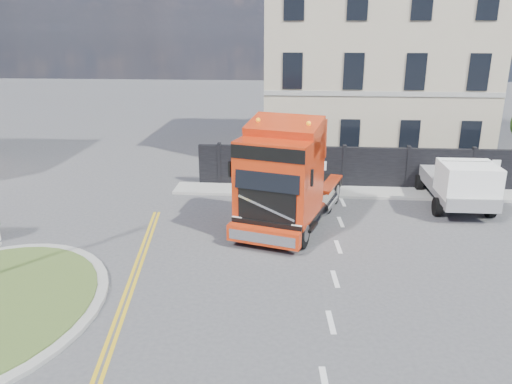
{
  "coord_description": "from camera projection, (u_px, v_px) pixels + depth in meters",
  "views": [
    {
      "loc": [
        1.56,
        -14.31,
        7.39
      ],
      "look_at": [
        0.28,
        2.53,
        1.8
      ],
      "focal_mm": 35.0,
      "sensor_mm": 36.0,
      "label": 1
    }
  ],
  "objects": [
    {
      "name": "ground",
      "position": [
        241.0,
        270.0,
        15.98
      ],
      "size": [
        120.0,
        120.0,
        0.0
      ],
      "primitive_type": "plane",
      "color": "#424244",
      "rests_on": "ground"
    },
    {
      "name": "truck",
      "position": [
        285.0,
        181.0,
        18.75
      ],
      "size": [
        4.5,
        7.43,
        4.19
      ],
      "rotation": [
        0.0,
        0.0,
        -0.29
      ],
      "color": "black",
      "rests_on": "ground"
    },
    {
      "name": "hoarding_fence",
      "position": [
        398.0,
        169.0,
        23.71
      ],
      "size": [
        18.8,
        0.25,
        2.0
      ],
      "color": "black",
      "rests_on": "ground"
    },
    {
      "name": "georgian_building",
      "position": [
        371.0,
        56.0,
        29.35
      ],
      "size": [
        12.3,
        10.3,
        12.8
      ],
      "color": "#B0A78C",
      "rests_on": "ground"
    },
    {
      "name": "flatbed_pickup",
      "position": [
        461.0,
        184.0,
        20.73
      ],
      "size": [
        2.39,
        5.34,
        2.22
      ],
      "rotation": [
        0.0,
        0.0,
        -0.0
      ],
      "color": "slate",
      "rests_on": "ground"
    },
    {
      "name": "pavement_far",
      "position": [
        388.0,
        193.0,
        23.19
      ],
      "size": [
        20.0,
        1.6,
        0.12
      ],
      "primitive_type": "cube",
      "color": "gray",
      "rests_on": "ground"
    }
  ]
}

